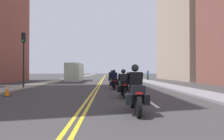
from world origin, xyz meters
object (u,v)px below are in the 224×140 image
object	(u,v)px
motorcycle_0	(136,93)
motorcycle_7	(110,76)
motorcycle_6	(113,76)
traffic_cone_0	(7,90)
parked_truck	(75,73)
motorcycle_3	(114,79)
motorcycle_4	(111,78)
motorcycle_1	(124,86)
motorcycle_5	(112,77)
traffic_light_near	(24,50)
pedestrian_0	(148,75)
motorcycle_2	(114,81)

from	to	relation	value
motorcycle_0	motorcycle_7	world-z (taller)	motorcycle_0
motorcycle_7	motorcycle_6	bearing A→B (deg)	-89.05
traffic_cone_0	parked_truck	bearing A→B (deg)	88.44
motorcycle_3	motorcycle_4	size ratio (longest dim) A/B	0.96
parked_truck	motorcycle_3	bearing A→B (deg)	-63.24
motorcycle_1	motorcycle_6	distance (m)	20.63
traffic_cone_0	motorcycle_5	bearing A→B (deg)	68.11
traffic_light_near	motorcycle_3	bearing A→B (deg)	20.95
motorcycle_0	motorcycle_6	bearing A→B (deg)	90.98
motorcycle_5	motorcycle_7	bearing A→B (deg)	88.84
motorcycle_5	pedestrian_0	size ratio (longest dim) A/B	1.17
motorcycle_2	traffic_cone_0	world-z (taller)	motorcycle_2
motorcycle_0	motorcycle_1	world-z (taller)	motorcycle_0
traffic_light_near	motorcycle_6	bearing A→B (deg)	62.34
traffic_cone_0	traffic_light_near	bearing A→B (deg)	104.41
motorcycle_1	motorcycle_5	xyz separation A→B (m)	(-0.14, 16.88, 0.05)
motorcycle_4	motorcycle_5	world-z (taller)	motorcycle_5
motorcycle_0	motorcycle_7	size ratio (longest dim) A/B	1.05
traffic_cone_0	parked_truck	xyz separation A→B (m)	(0.54, 19.73, 0.90)
motorcycle_5	parked_truck	xyz separation A→B (m)	(-6.01, 3.43, 0.59)
motorcycle_4	traffic_cone_0	world-z (taller)	motorcycle_4
motorcycle_7	pedestrian_0	distance (m)	8.07
motorcycle_3	motorcycle_6	size ratio (longest dim) A/B	0.94
pedestrian_0	traffic_cone_0	bearing A→B (deg)	-108.32
motorcycle_3	motorcycle_4	xyz separation A→B (m)	(-0.20, 4.10, -0.01)
motorcycle_3	motorcycle_7	size ratio (longest dim) A/B	0.98
motorcycle_0	motorcycle_2	xyz separation A→B (m)	(-0.41, 8.79, -0.01)
motorcycle_0	motorcycle_4	bearing A→B (deg)	92.32
motorcycle_3	traffic_light_near	size ratio (longest dim) A/B	0.45
motorcycle_2	traffic_light_near	world-z (taller)	traffic_light_near
traffic_cone_0	traffic_light_near	xyz separation A→B (m)	(-1.26, 4.91, 2.86)
motorcycle_3	pedestrian_0	bearing A→B (deg)	64.45
pedestrian_0	motorcycle_3	bearing A→B (deg)	-103.03
motorcycle_5	traffic_light_near	bearing A→B (deg)	-126.91
motorcycle_5	traffic_light_near	distance (m)	14.04
motorcycle_3	motorcycle_7	xyz separation A→B (m)	(-0.14, 16.49, -0.02)
motorcycle_4	motorcycle_5	xyz separation A→B (m)	(0.24, 4.32, 0.02)
motorcycle_2	traffic_light_near	bearing A→B (deg)	171.38
motorcycle_5	traffic_cone_0	bearing A→B (deg)	-114.35
motorcycle_2	motorcycle_4	xyz separation A→B (m)	(-0.02, 7.78, 0.00)
motorcycle_5	traffic_cone_0	xyz separation A→B (m)	(-6.55, -16.30, -0.31)
motorcycle_3	motorcycle_5	world-z (taller)	motorcycle_5
motorcycle_4	motorcycle_6	size ratio (longest dim) A/B	0.99
motorcycle_7	traffic_light_near	distance (m)	21.07
parked_truck	traffic_cone_0	bearing A→B (deg)	-91.56
motorcycle_1	traffic_cone_0	size ratio (longest dim) A/B	2.81
motorcycle_0	parked_truck	bearing A→B (deg)	105.14
motorcycle_2	motorcycle_1	bearing A→B (deg)	-88.97
motorcycle_4	parked_truck	world-z (taller)	parked_truck
motorcycle_1	motorcycle_4	distance (m)	12.57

